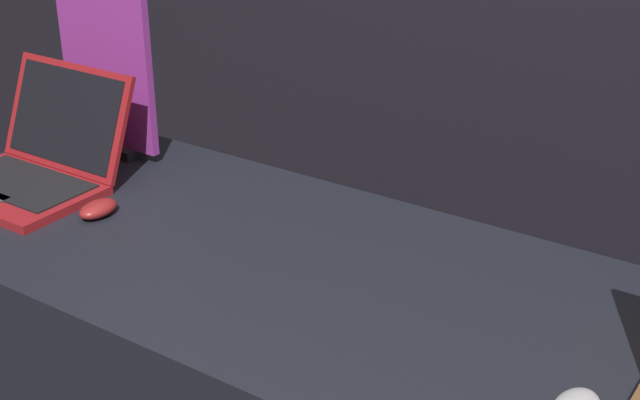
{
  "coord_description": "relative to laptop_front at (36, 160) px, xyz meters",
  "views": [
    {
      "loc": [
        0.83,
        -0.84,
        1.82
      ],
      "look_at": [
        0.01,
        0.36,
        1.14
      ],
      "focal_mm": 50.0,
      "sensor_mm": 36.0,
      "label": 1
    }
  ],
  "objects": [
    {
      "name": "promo_stand_front",
      "position": [
        0.0,
        0.24,
        0.13
      ],
      "size": [
        0.28,
        0.07,
        0.41
      ],
      "color": "black",
      "rests_on": "display_counter"
    },
    {
      "name": "laptop_front",
      "position": [
        0.0,
        0.0,
        0.0
      ],
      "size": [
        0.36,
        0.35,
        0.25
      ],
      "color": "maroon",
      "rests_on": "display_counter"
    },
    {
      "name": "mouse_front",
      "position": [
        0.24,
        -0.04,
        -0.04
      ],
      "size": [
        0.06,
        0.09,
        0.03
      ],
      "color": "maroon",
      "rests_on": "display_counter"
    }
  ]
}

